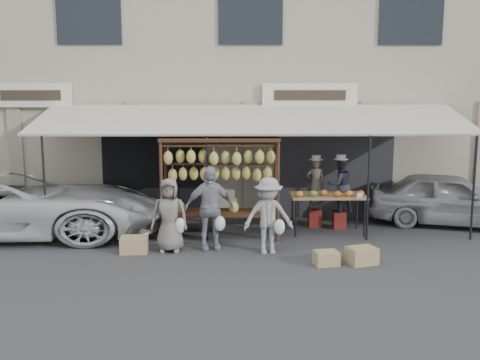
{
  "coord_description": "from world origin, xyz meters",
  "views": [
    {
      "loc": [
        -0.41,
        -10.23,
        3.15
      ],
      "look_at": [
        -0.28,
        1.4,
        1.3
      ],
      "focal_mm": 40.0,
      "sensor_mm": 36.0,
      "label": 1
    }
  ],
  "objects_px": {
    "sedan": "(450,199)",
    "banana_rack": "(220,168)",
    "customer_left": "(169,215)",
    "vendor_right": "(340,185)",
    "produce_table": "(328,196)",
    "crate_far": "(134,245)",
    "crate_near_b": "(362,256)",
    "customer_mid": "(209,208)",
    "vendor_left": "(316,184)",
    "crate_near_a": "(326,258)",
    "customer_right": "(268,216)"
  },
  "relations": [
    {
      "from": "customer_left",
      "to": "vendor_right",
      "type": "bearing_deg",
      "value": 27.06
    },
    {
      "from": "customer_left",
      "to": "crate_near_a",
      "type": "relative_size",
      "value": 3.41
    },
    {
      "from": "customer_mid",
      "to": "sedan",
      "type": "height_order",
      "value": "customer_mid"
    },
    {
      "from": "customer_mid",
      "to": "customer_right",
      "type": "distance_m",
      "value": 1.24
    },
    {
      "from": "crate_near_b",
      "to": "crate_far",
      "type": "distance_m",
      "value": 4.5
    },
    {
      "from": "produce_table",
      "to": "crate_far",
      "type": "height_order",
      "value": "produce_table"
    },
    {
      "from": "customer_left",
      "to": "sedan",
      "type": "relative_size",
      "value": 0.39
    },
    {
      "from": "customer_right",
      "to": "crate_near_a",
      "type": "xyz_separation_m",
      "value": [
        1.04,
        -0.79,
        -0.64
      ]
    },
    {
      "from": "produce_table",
      "to": "crate_far",
      "type": "xyz_separation_m",
      "value": [
        -4.17,
        -1.48,
        -0.71
      ]
    },
    {
      "from": "vendor_left",
      "to": "vendor_right",
      "type": "height_order",
      "value": "vendor_right"
    },
    {
      "from": "crate_far",
      "to": "sedan",
      "type": "xyz_separation_m",
      "value": [
        7.28,
        2.24,
        0.49
      ]
    },
    {
      "from": "customer_right",
      "to": "crate_near_b",
      "type": "relative_size",
      "value": 2.93
    },
    {
      "from": "produce_table",
      "to": "customer_mid",
      "type": "xyz_separation_m",
      "value": [
        -2.66,
        -1.23,
        -0.01
      ]
    },
    {
      "from": "produce_table",
      "to": "crate_far",
      "type": "bearing_deg",
      "value": -160.51
    },
    {
      "from": "vendor_left",
      "to": "customer_right",
      "type": "distance_m",
      "value": 2.56
    },
    {
      "from": "customer_left",
      "to": "customer_mid",
      "type": "distance_m",
      "value": 0.82
    },
    {
      "from": "vendor_right",
      "to": "crate_near_a",
      "type": "height_order",
      "value": "vendor_right"
    },
    {
      "from": "produce_table",
      "to": "crate_near_a",
      "type": "relative_size",
      "value": 3.85
    },
    {
      "from": "crate_far",
      "to": "banana_rack",
      "type": "bearing_deg",
      "value": 34.21
    },
    {
      "from": "crate_near_a",
      "to": "crate_near_b",
      "type": "bearing_deg",
      "value": 6.23
    },
    {
      "from": "vendor_left",
      "to": "customer_left",
      "type": "bearing_deg",
      "value": 42.72
    },
    {
      "from": "vendor_right",
      "to": "crate_near_b",
      "type": "height_order",
      "value": "vendor_right"
    },
    {
      "from": "crate_near_b",
      "to": "vendor_left",
      "type": "bearing_deg",
      "value": 98.78
    },
    {
      "from": "crate_far",
      "to": "sedan",
      "type": "relative_size",
      "value": 0.14
    },
    {
      "from": "customer_left",
      "to": "crate_near_b",
      "type": "height_order",
      "value": "customer_left"
    },
    {
      "from": "sedan",
      "to": "banana_rack",
      "type": "bearing_deg",
      "value": 117.99
    },
    {
      "from": "crate_far",
      "to": "crate_near_a",
      "type": "bearing_deg",
      "value": -12.82
    },
    {
      "from": "customer_left",
      "to": "sedan",
      "type": "bearing_deg",
      "value": 19.35
    },
    {
      "from": "customer_left",
      "to": "crate_far",
      "type": "height_order",
      "value": "customer_left"
    },
    {
      "from": "vendor_right",
      "to": "crate_far",
      "type": "bearing_deg",
      "value": 7.13
    },
    {
      "from": "vendor_left",
      "to": "crate_near_b",
      "type": "xyz_separation_m",
      "value": [
        0.45,
        -2.92,
        -0.88
      ]
    },
    {
      "from": "customer_left",
      "to": "produce_table",
      "type": "bearing_deg",
      "value": 23.15
    },
    {
      "from": "customer_left",
      "to": "crate_far",
      "type": "distance_m",
      "value": 0.93
    },
    {
      "from": "crate_near_a",
      "to": "crate_near_b",
      "type": "relative_size",
      "value": 0.84
    },
    {
      "from": "customer_left",
      "to": "crate_near_a",
      "type": "xyz_separation_m",
      "value": [
        3.03,
        -0.93,
        -0.62
      ]
    },
    {
      "from": "customer_right",
      "to": "crate_near_a",
      "type": "bearing_deg",
      "value": -43.22
    },
    {
      "from": "banana_rack",
      "to": "sedan",
      "type": "bearing_deg",
      "value": 10.9
    },
    {
      "from": "vendor_right",
      "to": "sedan",
      "type": "height_order",
      "value": "vendor_right"
    },
    {
      "from": "customer_left",
      "to": "customer_right",
      "type": "xyz_separation_m",
      "value": [
        2.0,
        -0.14,
        0.02
      ]
    },
    {
      "from": "crate_near_a",
      "to": "crate_near_b",
      "type": "distance_m",
      "value": 0.69
    },
    {
      "from": "banana_rack",
      "to": "customer_mid",
      "type": "distance_m",
      "value": 1.18
    },
    {
      "from": "banana_rack",
      "to": "produce_table",
      "type": "height_order",
      "value": "banana_rack"
    },
    {
      "from": "customer_right",
      "to": "sedan",
      "type": "xyz_separation_m",
      "value": [
        4.58,
        2.3,
        -0.12
      ]
    },
    {
      "from": "crate_near_a",
      "to": "crate_far",
      "type": "relative_size",
      "value": 0.82
    },
    {
      "from": "banana_rack",
      "to": "crate_near_b",
      "type": "bearing_deg",
      "value": -35.53
    },
    {
      "from": "banana_rack",
      "to": "vendor_right",
      "type": "bearing_deg",
      "value": 15.26
    },
    {
      "from": "vendor_left",
      "to": "sedan",
      "type": "xyz_separation_m",
      "value": [
        3.31,
        0.09,
        -0.39
      ]
    },
    {
      "from": "crate_near_b",
      "to": "customer_left",
      "type": "bearing_deg",
      "value": 167.0
    },
    {
      "from": "customer_left",
      "to": "customer_right",
      "type": "distance_m",
      "value": 2.0
    },
    {
      "from": "crate_near_b",
      "to": "sedan",
      "type": "height_order",
      "value": "sedan"
    }
  ]
}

